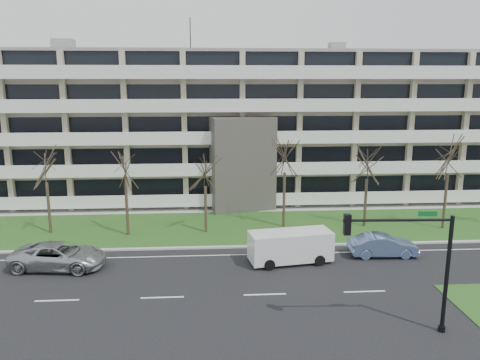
{
  "coord_description": "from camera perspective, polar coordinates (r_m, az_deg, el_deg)",
  "views": [
    {
      "loc": [
        -3.11,
        -25.39,
        12.38
      ],
      "look_at": [
        -0.82,
        10.0,
        4.79
      ],
      "focal_mm": 35.0,
      "sensor_mm": 36.0,
      "label": 1
    }
  ],
  "objects": [
    {
      "name": "traffic_signal",
      "position": [
        24.42,
        20.3,
        -8.61
      ],
      "size": [
        5.43,
        0.57,
        6.28
      ],
      "rotation": [
        0.0,
        0.0,
        -0.04
      ],
      "color": "black",
      "rests_on": "ground"
    },
    {
      "name": "tree_5",
      "position": [
        40.67,
        15.32,
        2.28
      ],
      "size": [
        3.7,
        3.7,
        7.41
      ],
      "color": "#382B21",
      "rests_on": "ground"
    },
    {
      "name": "tree_4",
      "position": [
        39.1,
        5.51,
        3.58
      ],
      "size": [
        4.27,
        4.27,
        8.53
      ],
      "color": "#382B21",
      "rests_on": "ground"
    },
    {
      "name": "curb",
      "position": [
        35.73,
        1.53,
        -8.1
      ],
      "size": [
        90.0,
        0.35,
        0.12
      ],
      "primitive_type": "cube",
      "color": "#B2B2AD",
      "rests_on": "ground"
    },
    {
      "name": "apartment_building",
      "position": [
        51.03,
        -0.2,
        6.72
      ],
      "size": [
        60.5,
        15.1,
        18.75
      ],
      "color": "#C3B197",
      "rests_on": "ground"
    },
    {
      "name": "ground",
      "position": [
        28.42,
        3.04,
        -13.77
      ],
      "size": [
        160.0,
        160.0,
        0.0
      ],
      "primitive_type": "plane",
      "color": "black",
      "rests_on": "ground"
    },
    {
      "name": "tree_6",
      "position": [
        42.15,
        24.19,
        3.16
      ],
      "size": [
        4.25,
        4.25,
        8.51
      ],
      "color": "#382B21",
      "rests_on": "ground"
    },
    {
      "name": "silver_pickup",
      "position": [
        33.95,
        -21.21,
        -8.61
      ],
      "size": [
        6.49,
        3.53,
        1.73
      ],
      "primitive_type": "imported",
      "rotation": [
        0.0,
        0.0,
        1.46
      ],
      "color": "#ADB0B4",
      "rests_on": "ground"
    },
    {
      "name": "white_van",
      "position": [
        32.73,
        6.29,
        -7.76
      ],
      "size": [
        5.91,
        2.97,
        2.19
      ],
      "rotation": [
        0.0,
        0.0,
        0.15
      ],
      "color": "white",
      "rests_on": "ground"
    },
    {
      "name": "tree_1",
      "position": [
        40.53,
        -22.7,
        2.0
      ],
      "size": [
        3.82,
        3.82,
        7.65
      ],
      "color": "#382B21",
      "rests_on": "ground"
    },
    {
      "name": "lane_edge_line",
      "position": [
        34.35,
        1.76,
        -9.05
      ],
      "size": [
        90.0,
        0.12,
        0.01
      ],
      "primitive_type": "cube",
      "color": "white",
      "rests_on": "ground"
    },
    {
      "name": "grass_verge",
      "position": [
        40.45,
        0.89,
        -5.7
      ],
      "size": [
        90.0,
        10.0,
        0.06
      ],
      "primitive_type": "cube",
      "color": "#264B19",
      "rests_on": "ground"
    },
    {
      "name": "tree_2",
      "position": [
        37.97,
        -13.89,
        1.74
      ],
      "size": [
        3.73,
        3.73,
        7.46
      ],
      "color": "#382B21",
      "rests_on": "ground"
    },
    {
      "name": "tree_3",
      "position": [
        37.81,
        -4.29,
        1.44
      ],
      "size": [
        3.49,
        3.49,
        6.98
      ],
      "color": "#382B21",
      "rests_on": "ground"
    },
    {
      "name": "sidewalk",
      "position": [
        45.7,
        0.34,
        -3.59
      ],
      "size": [
        90.0,
        2.0,
        0.08
      ],
      "primitive_type": "cube",
      "color": "#B2B2AD",
      "rests_on": "ground"
    },
    {
      "name": "blue_sedan",
      "position": [
        35.31,
        17.04,
        -7.63
      ],
      "size": [
        4.88,
        1.84,
        1.59
      ],
      "primitive_type": "imported",
      "rotation": [
        0.0,
        0.0,
        1.54
      ],
      "color": "#6B85BA",
      "rests_on": "ground"
    }
  ]
}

